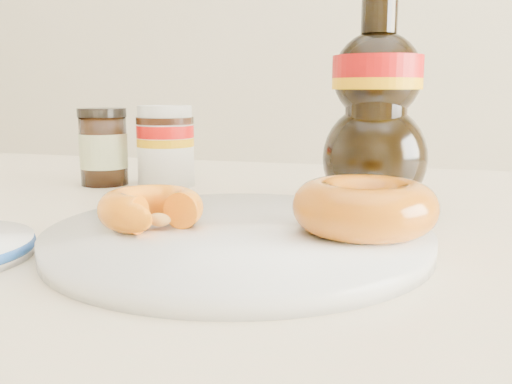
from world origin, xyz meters
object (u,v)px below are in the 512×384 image
(nutella_jar, at_px, (166,143))
(dark_jar, at_px, (103,148))
(dining_table, at_px, (256,313))
(donut_whole, at_px, (364,207))
(plate, at_px, (238,236))
(donut_bitten, at_px, (151,208))
(syrup_bottle, at_px, (376,106))

(nutella_jar, distance_m, dark_jar, 0.08)
(dining_table, height_order, donut_whole, donut_whole)
(dining_table, relative_size, donut_whole, 12.66)
(plate, bearing_deg, donut_bitten, -168.76)
(donut_whole, bearing_deg, syrup_bottle, 92.48)
(donut_bitten, bearing_deg, nutella_jar, 116.29)
(dining_table, relative_size, plate, 4.65)
(syrup_bottle, relative_size, dark_jar, 2.14)
(dining_table, distance_m, syrup_bottle, 0.24)
(plate, distance_m, donut_bitten, 0.07)
(nutella_jar, bearing_deg, dining_table, -46.62)
(syrup_bottle, distance_m, dark_jar, 0.36)
(donut_whole, bearing_deg, nutella_jar, 139.48)
(donut_bitten, bearing_deg, syrup_bottle, 56.00)
(donut_bitten, relative_size, syrup_bottle, 0.39)
(nutella_jar, bearing_deg, syrup_bottle, -12.58)
(donut_whole, distance_m, dark_jar, 0.42)
(plate, bearing_deg, syrup_bottle, 65.01)
(nutella_jar, bearing_deg, donut_bitten, -67.34)
(dining_table, height_order, syrup_bottle, syrup_bottle)
(plate, height_order, syrup_bottle, syrup_bottle)
(dining_table, distance_m, donut_whole, 0.16)
(plate, xyz_separation_m, donut_bitten, (-0.07, -0.01, 0.02))
(donut_whole, bearing_deg, donut_bitten, -170.12)
(plate, height_order, donut_bitten, donut_bitten)
(donut_bitten, bearing_deg, donut_whole, 13.51)
(donut_bitten, relative_size, donut_whole, 0.76)
(dining_table, relative_size, donut_bitten, 16.73)
(dining_table, distance_m, plate, 0.11)
(nutella_jar, xyz_separation_m, dark_jar, (-0.08, -0.01, -0.01))
(nutella_jar, relative_size, dark_jar, 1.04)
(syrup_bottle, bearing_deg, dark_jar, 172.49)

